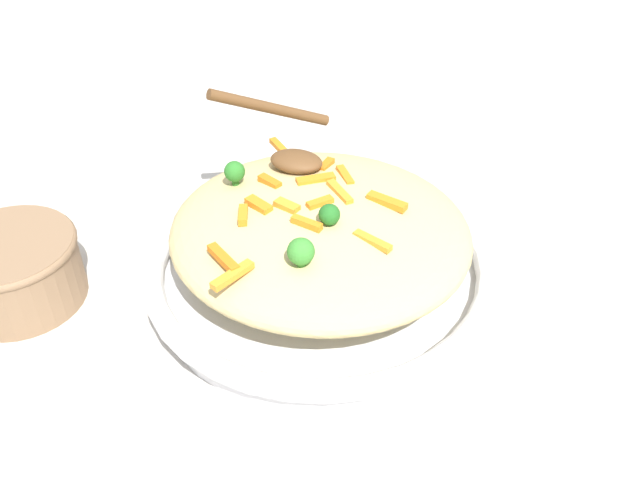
% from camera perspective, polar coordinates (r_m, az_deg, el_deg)
% --- Properties ---
extents(ground_plane, '(2.40, 2.40, 0.00)m').
position_cam_1_polar(ground_plane, '(0.72, -0.00, -4.06)').
color(ground_plane, beige).
extents(serving_bowl, '(0.36, 0.36, 0.05)m').
position_cam_1_polar(serving_bowl, '(0.70, -0.00, -2.50)').
color(serving_bowl, silver).
rests_on(serving_bowl, ground_plane).
extents(pasta_mound, '(0.30, 0.28, 0.06)m').
position_cam_1_polar(pasta_mound, '(0.67, -0.00, 0.72)').
color(pasta_mound, '#D1BA7A').
rests_on(pasta_mound, serving_bowl).
extents(carrot_piece_0, '(0.02, 0.04, 0.01)m').
position_cam_1_polar(carrot_piece_0, '(0.58, -7.31, -2.92)').
color(carrot_piece_0, orange).
rests_on(carrot_piece_0, pasta_mound).
extents(carrot_piece_1, '(0.03, 0.02, 0.01)m').
position_cam_1_polar(carrot_piece_1, '(0.69, -4.20, 4.82)').
color(carrot_piece_1, orange).
rests_on(carrot_piece_1, pasta_mound).
extents(carrot_piece_2, '(0.04, 0.03, 0.01)m').
position_cam_1_polar(carrot_piece_2, '(0.60, -8.05, -1.54)').
color(carrot_piece_2, orange).
rests_on(carrot_piece_2, pasta_mound).
extents(carrot_piece_3, '(0.03, 0.01, 0.01)m').
position_cam_1_polar(carrot_piece_3, '(0.63, -1.48, 1.49)').
color(carrot_piece_3, orange).
rests_on(carrot_piece_3, pasta_mound).
extents(carrot_piece_4, '(0.04, 0.02, 0.01)m').
position_cam_1_polar(carrot_piece_4, '(0.61, 4.39, -0.09)').
color(carrot_piece_4, orange).
rests_on(carrot_piece_4, pasta_mound).
extents(carrot_piece_5, '(0.02, 0.03, 0.01)m').
position_cam_1_polar(carrot_piece_5, '(0.65, -0.08, 3.08)').
color(carrot_piece_5, orange).
rests_on(carrot_piece_5, pasta_mound).
extents(carrot_piece_6, '(0.02, 0.03, 0.01)m').
position_cam_1_polar(carrot_piece_6, '(0.65, -6.43, 2.08)').
color(carrot_piece_6, orange).
rests_on(carrot_piece_6, pasta_mound).
extents(carrot_piece_7, '(0.04, 0.02, 0.01)m').
position_cam_1_polar(carrot_piece_7, '(0.66, 5.60, 3.20)').
color(carrot_piece_7, orange).
rests_on(carrot_piece_7, pasta_mound).
extents(carrot_piece_8, '(0.04, 0.03, 0.01)m').
position_cam_1_polar(carrot_piece_8, '(0.67, 1.66, 4.01)').
color(carrot_piece_8, orange).
rests_on(carrot_piece_8, pasta_mound).
extents(carrot_piece_9, '(0.03, 0.03, 0.01)m').
position_cam_1_polar(carrot_piece_9, '(0.76, -3.38, 7.72)').
color(carrot_piece_9, orange).
rests_on(carrot_piece_9, pasta_mound).
extents(carrot_piece_10, '(0.01, 0.02, 0.01)m').
position_cam_1_polar(carrot_piece_10, '(0.72, 0.52, 6.27)').
color(carrot_piece_10, orange).
rests_on(carrot_piece_10, pasta_mound).
extents(carrot_piece_11, '(0.03, 0.02, 0.01)m').
position_cam_1_polar(carrot_piece_11, '(0.66, -5.13, 2.94)').
color(carrot_piece_11, orange).
rests_on(carrot_piece_11, pasta_mound).
extents(carrot_piece_12, '(0.04, 0.03, 0.01)m').
position_cam_1_polar(carrot_piece_12, '(0.69, -0.36, 5.06)').
color(carrot_piece_12, orange).
rests_on(carrot_piece_12, pasta_mound).
extents(carrot_piece_13, '(0.03, 0.02, 0.01)m').
position_cam_1_polar(carrot_piece_13, '(0.65, -2.77, 2.83)').
color(carrot_piece_13, orange).
rests_on(carrot_piece_13, pasta_mound).
extents(carrot_piece_14, '(0.03, 0.03, 0.01)m').
position_cam_1_polar(carrot_piece_14, '(0.70, 2.10, 5.39)').
color(carrot_piece_14, orange).
rests_on(carrot_piece_14, pasta_mound).
extents(broccoli_floret_0, '(0.02, 0.02, 0.03)m').
position_cam_1_polar(broccoli_floret_0, '(0.69, -7.13, 5.65)').
color(broccoli_floret_0, '#296820').
rests_on(broccoli_floret_0, pasta_mound).
extents(broccoli_floret_1, '(0.02, 0.02, 0.02)m').
position_cam_1_polar(broccoli_floret_1, '(0.62, 0.79, 2.12)').
color(broccoli_floret_1, '#205B1C').
rests_on(broccoli_floret_1, pasta_mound).
extents(broccoli_floret_2, '(0.02, 0.02, 0.03)m').
position_cam_1_polar(broccoli_floret_2, '(0.58, -1.60, -0.99)').
color(broccoli_floret_2, '#377928').
rests_on(broccoli_floret_2, pasta_mound).
extents(serving_spoon, '(0.13, 0.12, 0.08)m').
position_cam_1_polar(serving_spoon, '(0.73, -2.74, 8.12)').
color(serving_spoon, brown).
rests_on(serving_spoon, pasta_mound).
extents(companion_bowl, '(0.13, 0.13, 0.07)m').
position_cam_1_polar(companion_bowl, '(0.75, -24.17, -2.13)').
color(companion_bowl, '#8C6B4C').
rests_on(companion_bowl, ground_plane).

